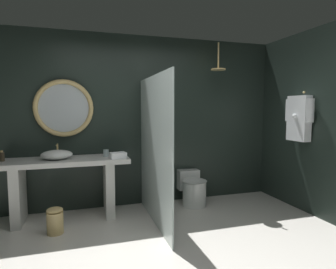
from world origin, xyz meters
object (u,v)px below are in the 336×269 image
(rain_shower_head, at_px, (218,67))
(vessel_sink, at_px, (57,155))
(soap_dispenser, at_px, (2,157))
(hanging_bathrobe, at_px, (299,117))
(round_wall_mirror, at_px, (64,108))
(folded_hand_towel, at_px, (118,156))
(toilet, at_px, (193,189))
(tumbler_cup, at_px, (106,153))
(waste_bin, at_px, (55,220))

(rain_shower_head, bearing_deg, vessel_sink, -179.57)
(soap_dispenser, xyz_separation_m, hanging_bathrobe, (3.98, -0.70, 0.49))
(round_wall_mirror, bearing_deg, folded_hand_towel, -34.10)
(rain_shower_head, height_order, hanging_bathrobe, rain_shower_head)
(soap_dispenser, relative_size, round_wall_mirror, 0.17)
(round_wall_mirror, distance_m, hanging_bathrobe, 3.36)
(soap_dispenser, bearing_deg, toilet, -0.15)
(round_wall_mirror, relative_size, toilet, 1.40)
(vessel_sink, xyz_separation_m, hanging_bathrobe, (3.32, -0.64, 0.49))
(hanging_bathrobe, relative_size, folded_hand_towel, 3.36)
(vessel_sink, xyz_separation_m, soap_dispenser, (-0.66, 0.06, -0.00))
(toilet, bearing_deg, soap_dispenser, 179.85)
(tumbler_cup, bearing_deg, soap_dispenser, 178.81)
(folded_hand_towel, bearing_deg, round_wall_mirror, 145.90)
(vessel_sink, distance_m, hanging_bathrobe, 3.41)
(tumbler_cup, height_order, rain_shower_head, rain_shower_head)
(vessel_sink, distance_m, tumbler_cup, 0.64)
(toilet, bearing_deg, tumbler_cup, -179.13)
(hanging_bathrobe, height_order, toilet, hanging_bathrobe)
(vessel_sink, distance_m, waste_bin, 0.86)
(hanging_bathrobe, bearing_deg, tumbler_cup, 165.89)
(vessel_sink, distance_m, folded_hand_towel, 0.80)
(waste_bin, bearing_deg, tumbler_cup, 36.27)
(hanging_bathrobe, relative_size, waste_bin, 2.25)
(waste_bin, bearing_deg, soap_dispenser, 142.08)
(tumbler_cup, relative_size, waste_bin, 0.32)
(round_wall_mirror, xyz_separation_m, folded_hand_towel, (0.69, -0.47, -0.64))
(tumbler_cup, bearing_deg, vessel_sink, -177.39)
(folded_hand_towel, bearing_deg, toilet, 11.02)
(hanging_bathrobe, height_order, waste_bin, hanging_bathrobe)
(round_wall_mirror, distance_m, rain_shower_head, 2.37)
(hanging_bathrobe, distance_m, toilet, 1.90)
(rain_shower_head, height_order, toilet, rain_shower_head)
(toilet, bearing_deg, vessel_sink, -178.56)
(tumbler_cup, distance_m, rain_shower_head, 2.13)
(tumbler_cup, bearing_deg, toilet, 0.87)
(hanging_bathrobe, bearing_deg, round_wall_mirror, 163.93)
(soap_dispenser, height_order, folded_hand_towel, soap_dispenser)
(soap_dispenser, xyz_separation_m, rain_shower_head, (3.02, -0.04, 1.25))
(waste_bin, bearing_deg, vessel_sink, 88.76)
(soap_dispenser, distance_m, round_wall_mirror, 1.00)
(round_wall_mirror, height_order, folded_hand_towel, round_wall_mirror)
(soap_dispenser, xyz_separation_m, round_wall_mirror, (0.75, 0.23, 0.62))
(hanging_bathrobe, height_order, folded_hand_towel, hanging_bathrobe)
(soap_dispenser, relative_size, folded_hand_towel, 0.65)
(soap_dispenser, relative_size, rain_shower_head, 0.34)
(vessel_sink, height_order, toilet, vessel_sink)
(tumbler_cup, distance_m, folded_hand_towel, 0.25)
(waste_bin, bearing_deg, hanging_bathrobe, -3.31)
(vessel_sink, xyz_separation_m, round_wall_mirror, (0.09, 0.29, 0.61))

